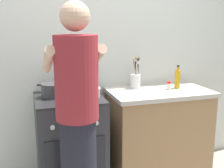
% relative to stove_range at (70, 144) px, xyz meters
% --- Properties ---
extents(back_wall, '(3.20, 0.10, 2.50)m').
position_rel_stove_range_xyz_m(back_wall, '(0.55, 0.35, 0.80)').
color(back_wall, silver).
rests_on(back_wall, ground).
extents(countertop, '(1.00, 0.60, 0.90)m').
position_rel_stove_range_xyz_m(countertop, '(0.90, 0.00, 0.00)').
color(countertop, '#99724C').
rests_on(countertop, ground).
extents(stove_range, '(0.60, 0.62, 0.90)m').
position_rel_stove_range_xyz_m(stove_range, '(0.00, 0.00, 0.00)').
color(stove_range, '#2D2D33').
rests_on(stove_range, ground).
extents(pot, '(0.26, 0.19, 0.13)m').
position_rel_stove_range_xyz_m(pot, '(-0.14, 0.03, 0.51)').
color(pot, '#38383D').
rests_on(pot, stove_range).
extents(mixing_bowl, '(0.29, 0.29, 0.09)m').
position_rel_stove_range_xyz_m(mixing_bowl, '(0.14, -0.04, 0.50)').
color(mixing_bowl, '#B7B7BC').
rests_on(mixing_bowl, stove_range).
extents(utensil_crock, '(0.10, 0.10, 0.32)m').
position_rel_stove_range_xyz_m(utensil_crock, '(0.71, 0.15, 0.55)').
color(utensil_crock, silver).
rests_on(utensil_crock, countertop).
extents(spice_bottle, '(0.04, 0.04, 0.08)m').
position_rel_stove_range_xyz_m(spice_bottle, '(1.00, -0.01, 0.49)').
color(spice_bottle, silver).
rests_on(spice_bottle, countertop).
extents(oil_bottle, '(0.06, 0.06, 0.24)m').
position_rel_stove_range_xyz_m(oil_bottle, '(1.11, 0.03, 0.55)').
color(oil_bottle, gold).
rests_on(oil_bottle, countertop).
extents(person, '(0.41, 0.50, 1.70)m').
position_rel_stove_range_xyz_m(person, '(-0.03, -0.60, 0.41)').
color(person, black).
rests_on(person, ground).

